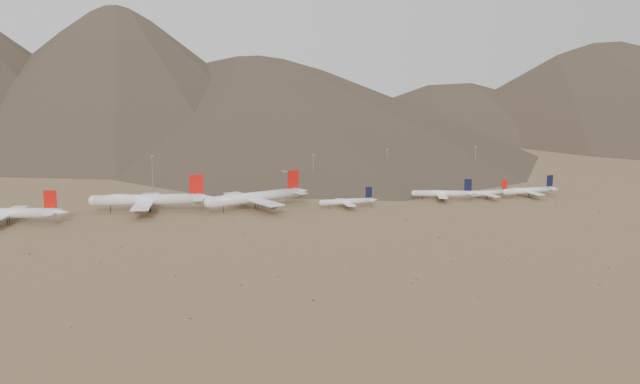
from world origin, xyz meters
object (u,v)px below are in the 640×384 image
object	(u,v)px
widebody_centre	(148,200)
control_tower	(286,179)
widebody_east	(255,197)
narrowbody_b	(444,193)
narrowbody_a	(348,201)
widebody_west	(6,213)

from	to	relation	value
widebody_centre	control_tower	bearing A→B (deg)	45.83
widebody_east	narrowbody_b	world-z (taller)	widebody_east
widebody_east	narrowbody_b	xyz separation A→B (m)	(131.13, -1.33, -3.05)
widebody_centre	narrowbody_b	xyz separation A→B (m)	(197.69, -8.78, -3.21)
widebody_centre	control_tower	world-z (taller)	widebody_centre
narrowbody_a	control_tower	size ratio (longest dim) A/B	3.34
widebody_east	narrowbody_a	xyz separation A→B (m)	(59.23, -10.77, -3.68)
narrowbody_a	widebody_centre	bearing A→B (deg)	171.15
narrowbody_b	narrowbody_a	bearing A→B (deg)	-154.85
control_tower	widebody_east	bearing A→B (deg)	-113.91
narrowbody_a	widebody_west	bearing A→B (deg)	179.21
widebody_west	widebody_east	distance (m)	147.29
widebody_west	widebody_centre	distance (m)	82.28
control_tower	widebody_centre	bearing A→B (deg)	-142.60
widebody_east	control_tower	bearing A→B (deg)	45.21
widebody_west	control_tower	size ratio (longest dim) A/B	5.56
widebody_east	control_tower	xyz separation A→B (m)	(39.13, 88.25, -2.65)
widebody_centre	widebody_west	bearing A→B (deg)	-159.26
widebody_west	widebody_east	size ratio (longest dim) A/B	0.90
widebody_east	narrowbody_b	bearing A→B (deg)	-21.46
widebody_west	widebody_east	xyz separation A→B (m)	(146.94, 10.10, 1.02)
widebody_west	control_tower	bearing A→B (deg)	41.49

